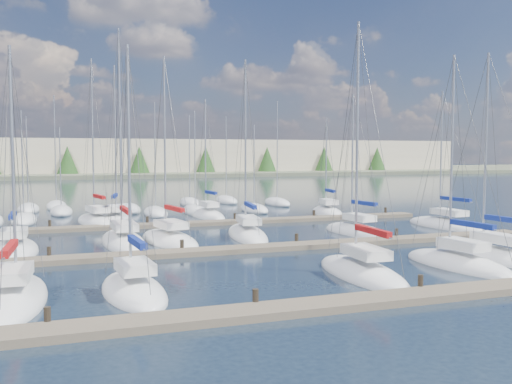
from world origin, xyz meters
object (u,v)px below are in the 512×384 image
object	(u,v)px
sailboat_q	(327,213)
sailboat_o	(116,220)
sailboat_c	(134,291)
sailboat_b	(15,299)
sailboat_h	(15,250)
sailboat_i	(123,241)
sailboat_m	(445,225)
sailboat_n	(96,221)
sailboat_p	(208,215)
sailboat_e	(458,264)
sailboat_j	(169,240)
sailboat_f	(493,257)
sailboat_l	(356,232)
sailboat_k	(247,234)
sailboat_d	(362,273)

from	to	relation	value
sailboat_q	sailboat_o	bearing A→B (deg)	-171.66
sailboat_c	sailboat_b	bearing A→B (deg)	172.26
sailboat_o	sailboat_h	size ratio (longest dim) A/B	1.18
sailboat_i	sailboat_m	world-z (taller)	sailboat_i
sailboat_c	sailboat_m	distance (m)	31.77
sailboat_n	sailboat_i	bearing A→B (deg)	-95.73
sailboat_p	sailboat_e	xyz separation A→B (m)	(6.90, -28.41, -0.00)
sailboat_i	sailboat_j	bearing A→B (deg)	-8.02
sailboat_i	sailboat_p	bearing A→B (deg)	53.76
sailboat_p	sailboat_q	xyz separation A→B (m)	(12.40, -1.51, -0.01)
sailboat_b	sailboat_j	world-z (taller)	sailboat_j
sailboat_b	sailboat_e	world-z (taller)	sailboat_e
sailboat_o	sailboat_h	distance (m)	16.08
sailboat_b	sailboat_n	size ratio (longest dim) A/B	0.75
sailboat_q	sailboat_h	bearing A→B (deg)	-145.44
sailboat_j	sailboat_e	world-z (taller)	sailboat_j
sailboat_e	sailboat_j	bearing A→B (deg)	128.71
sailboat_i	sailboat_e	world-z (taller)	sailboat_i
sailboat_f	sailboat_o	bearing A→B (deg)	121.27
sailboat_h	sailboat_m	size ratio (longest dim) A/B	1.03
sailboat_h	sailboat_i	bearing A→B (deg)	10.74
sailboat_n	sailboat_j	world-z (taller)	sailboat_n
sailboat_c	sailboat_l	bearing A→B (deg)	31.35
sailboat_c	sailboat_j	xyz separation A→B (m)	(4.42, 14.31, -0.00)
sailboat_j	sailboat_k	world-z (taller)	sailboat_k
sailboat_f	sailboat_q	world-z (taller)	sailboat_f
sailboat_c	sailboat_m	world-z (taller)	sailboat_m
sailboat_h	sailboat_d	world-z (taller)	sailboat_d
sailboat_m	sailboat_c	bearing A→B (deg)	-156.31
sailboat_b	sailboat_l	bearing A→B (deg)	32.17
sailboat_e	sailboat_b	bearing A→B (deg)	174.54
sailboat_b	sailboat_c	size ratio (longest dim) A/B	0.98
sailboat_b	sailboat_o	bearing A→B (deg)	78.90
sailboat_n	sailboat_f	size ratio (longest dim) A/B	1.19
sailboat_f	sailboat_k	world-z (taller)	sailboat_k
sailboat_p	sailboat_q	world-z (taller)	sailboat_p
sailboat_k	sailboat_l	bearing A→B (deg)	-1.08
sailboat_j	sailboat_e	distance (m)	19.58
sailboat_f	sailboat_j	xyz separation A→B (m)	(-17.02, 13.03, 0.00)
sailboat_i	sailboat_j	xyz separation A→B (m)	(3.16, -0.39, -0.01)
sailboat_n	sailboat_j	size ratio (longest dim) A/B	1.11
sailboat_o	sailboat_f	size ratio (longest dim) A/B	1.15
sailboat_f	sailboat_k	size ratio (longest dim) A/B	0.92
sailboat_i	sailboat_f	world-z (taller)	sailboat_i
sailboat_n	sailboat_e	distance (m)	32.28
sailboat_c	sailboat_j	size ratio (longest dim) A/B	0.86
sailboat_l	sailboat_h	bearing A→B (deg)	173.44
sailboat_p	sailboat_m	world-z (taller)	sailboat_m
sailboat_b	sailboat_c	bearing A→B (deg)	-0.35
sailboat_b	sailboat_q	distance (m)	39.01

